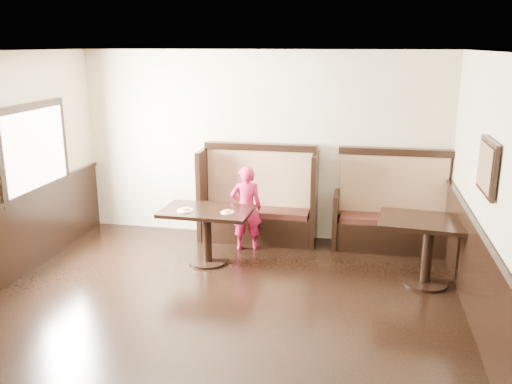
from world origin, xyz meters
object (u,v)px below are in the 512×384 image
(booth_neighbor, at_px, (391,216))
(child, at_px, (246,208))
(booth_main, at_px, (258,206))
(table_neighbor, at_px, (429,236))
(table_main, at_px, (207,222))

(booth_neighbor, xyz_separation_m, child, (-2.04, -0.45, 0.13))
(booth_main, distance_m, booth_neighbor, 1.95)
(table_neighbor, height_order, child, child)
(table_main, bearing_deg, booth_main, 66.42)
(booth_neighbor, height_order, child, booth_neighbor)
(booth_main, xyz_separation_m, table_main, (-0.50, -1.06, 0.05))
(booth_main, bearing_deg, booth_neighbor, -0.05)
(booth_main, height_order, table_neighbor, booth_main)
(table_neighbor, relative_size, child, 1.03)
(booth_main, height_order, child, booth_main)
(table_main, xyz_separation_m, table_neighbor, (2.83, -0.13, 0.04))
(table_main, bearing_deg, booth_neighbor, 24.92)
(booth_neighbor, bearing_deg, booth_main, 179.95)
(table_main, bearing_deg, child, 57.70)
(table_neighbor, bearing_deg, child, 169.10)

